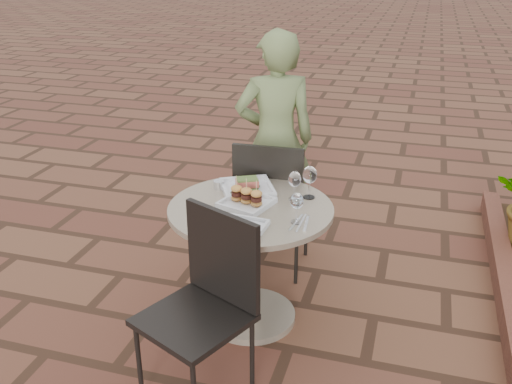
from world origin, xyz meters
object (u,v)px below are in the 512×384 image
(chair_near, at_px, (208,293))
(diner, at_px, (275,141))
(plate_salmon, at_px, (247,187))
(cafe_table, at_px, (251,246))
(plate_sliders, at_px, (246,199))
(chair_far, at_px, (271,198))
(plate_tuna, at_px, (241,228))

(chair_near, height_order, diner, diner)
(diner, bearing_deg, plate_salmon, 69.57)
(cafe_table, xyz_separation_m, plate_sliders, (-0.03, 0.01, 0.28))
(chair_far, distance_m, chair_near, 1.12)
(plate_tuna, bearing_deg, chair_near, -101.89)
(chair_far, xyz_separation_m, diner, (-0.10, 0.47, 0.22))
(cafe_table, height_order, diner, diner)
(plate_salmon, height_order, plate_tuna, plate_salmon)
(cafe_table, xyz_separation_m, diner, (-0.13, 1.00, 0.29))
(chair_near, xyz_separation_m, plate_sliders, (0.00, 0.60, 0.22))
(plate_salmon, height_order, plate_sliders, plate_sliders)
(chair_far, relative_size, chair_near, 1.00)
(plate_sliders, bearing_deg, cafe_table, -20.09)
(plate_salmon, distance_m, plate_tuna, 0.49)
(chair_near, xyz_separation_m, plate_salmon, (-0.05, 0.79, 0.20))
(plate_salmon, relative_size, plate_tuna, 1.58)
(plate_tuna, bearing_deg, cafe_table, 97.28)
(cafe_table, distance_m, plate_tuna, 0.38)
(plate_sliders, distance_m, plate_tuna, 0.30)
(cafe_table, xyz_separation_m, chair_near, (-0.03, -0.59, 0.07))
(cafe_table, distance_m, plate_sliders, 0.28)
(cafe_table, relative_size, diner, 0.59)
(chair_far, bearing_deg, diner, -80.00)
(cafe_table, relative_size, chair_far, 0.97)
(cafe_table, relative_size, plate_sliders, 2.93)
(cafe_table, distance_m, plate_salmon, 0.34)
(chair_far, height_order, plate_salmon, chair_far)
(cafe_table, distance_m, chair_far, 0.54)
(chair_far, bearing_deg, plate_salmon, 78.01)
(chair_far, relative_size, plate_salmon, 2.42)
(chair_near, distance_m, plate_tuna, 0.37)
(cafe_table, xyz_separation_m, plate_tuna, (0.04, -0.28, 0.26))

